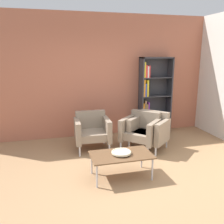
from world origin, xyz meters
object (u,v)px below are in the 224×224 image
bookshelf_tall (152,96)px  armchair_near_window (150,130)px  coffee_table_low (121,156)px  decorative_bowl (121,152)px  armchair_corner_red (141,130)px  armchair_spare_guest (92,130)px

bookshelf_tall → armchair_near_window: (-0.47, -1.02, -0.52)m
coffee_table_low → decorative_bowl: size_ratio=3.12×
armchair_corner_red → armchair_near_window: (0.19, -0.02, 0.00)m
coffee_table_low → armchair_near_window: size_ratio=1.05×
bookshelf_tall → decorative_bowl: bearing=-124.5°
coffee_table_low → decorative_bowl: bearing=90.0°
armchair_spare_guest → armchair_corner_red: size_ratio=0.82×
armchair_spare_guest → armchair_corner_red: (1.01, -0.27, 0.00)m
armchair_corner_red → armchair_near_window: size_ratio=1.00×
armchair_spare_guest → armchair_corner_red: same height
bookshelf_tall → coffee_table_low: bookshelf_tall is taller
bookshelf_tall → armchair_spare_guest: size_ratio=2.44×
bookshelf_tall → armchair_near_window: 1.23m
armchair_near_window → coffee_table_low: bearing=-84.0°
coffee_table_low → armchair_corner_red: (0.76, 1.06, 0.05)m
armchair_near_window → bookshelf_tall: bearing=113.7°
decorative_bowl → armchair_corner_red: size_ratio=0.34×
bookshelf_tall → armchair_corner_red: bookshelf_tall is taller
armchair_spare_guest → armchair_corner_red: bearing=-13.1°
armchair_spare_guest → armchair_corner_red: 1.04m
armchair_spare_guest → armchair_near_window: same height
decorative_bowl → armchair_near_window: size_ratio=0.34×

